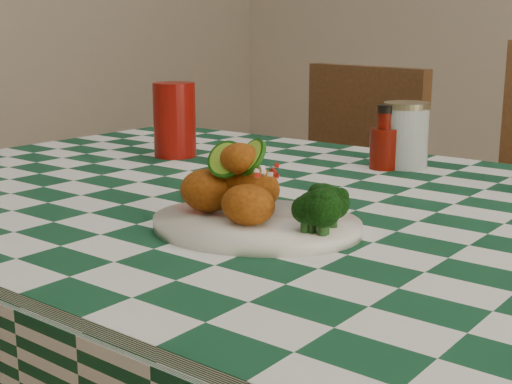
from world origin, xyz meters
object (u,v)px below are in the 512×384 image
Objects in this scene: plate at (256,225)px; fried_chicken_pile at (244,180)px; red_tumbler at (175,120)px; mason_jar at (406,135)px; wooden_chair_left at (317,234)px; ketchup_bottle at (385,137)px.

plate is 1.85× the size of fried_chicken_pile.
fried_chicken_pile is at bearing -36.26° from red_tumbler.
wooden_chair_left is at bearing 139.40° from mason_jar.
red_tumbler is at bearing -156.39° from mason_jar.
fried_chicken_pile is at bearing 180.00° from plate.
fried_chicken_pile is 1.00× the size of red_tumbler.
fried_chicken_pile is 0.58m from red_tumbler.
red_tumbler reaches higher than fried_chicken_pile.
mason_jar is (-0.05, 0.54, 0.06)m from plate.
fried_chicken_pile is (-0.02, 0.00, 0.06)m from plate.
plate is 2.32× the size of ketchup_bottle.
fried_chicken_pile is 0.50m from ketchup_bottle.
mason_jar is at bearing 95.06° from plate.
mason_jar is (0.02, 0.04, 0.00)m from ketchup_bottle.
ketchup_bottle is 0.97× the size of mason_jar.
ketchup_bottle is (-0.07, 0.50, 0.05)m from plate.
wooden_chair_left reaches higher than mason_jar.
plate is at bearing 0.00° from fried_chicken_pile.
mason_jar reaches higher than fried_chicken_pile.
ketchup_bottle is at bearing -34.00° from wooden_chair_left.
ketchup_bottle is 0.13× the size of wooden_chair_left.
plate is at bearing -84.94° from mason_jar.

